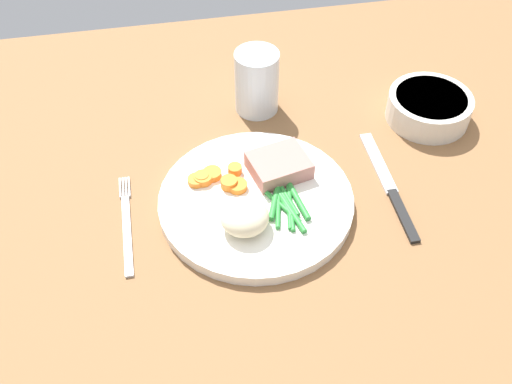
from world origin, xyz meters
TOP-DOWN VIEW (x-y plane):
  - dining_table at (0.00, 0.00)cm, footprint 120.00×90.00cm
  - dinner_plate at (-3.90, -2.02)cm, footprint 25.56×25.56cm
  - meat_portion at (-0.45, 2.01)cm, footprint 8.79×7.83cm
  - mashed_potatoes at (-6.20, -6.62)cm, footprint 6.08×5.96cm
  - carrot_slices at (-8.50, 1.75)cm, footprint 7.67×5.41cm
  - green_beans at (-0.36, -4.05)cm, footprint 5.42×10.02cm
  - fork at (-20.85, -2.28)cm, footprint 1.44×16.60cm
  - knife at (14.51, -2.31)cm, footprint 1.70×20.50cm
  - water_glass at (-0.16, 17.92)cm, footprint 6.65×6.65cm
  - salad_bowl at (24.96, 10.62)cm, footprint 12.43×12.43cm

SIDE VIEW (x-z plane):
  - dining_table at x=0.00cm, z-range 0.00..2.00cm
  - knife at x=14.51cm, z-range 1.88..2.52cm
  - fork at x=-20.85cm, z-range 2.00..2.40cm
  - dinner_plate at x=-3.90cm, z-range 2.00..3.60cm
  - green_beans at x=-0.36cm, z-range 3.55..4.36cm
  - carrot_slices at x=-8.50cm, z-range 3.48..4.75cm
  - salad_bowl at x=24.96cm, z-range 2.26..6.34cm
  - meat_portion at x=-0.45cm, z-range 3.60..6.03cm
  - mashed_potatoes at x=-6.20cm, z-range 3.60..7.33cm
  - water_glass at x=-0.16cm, z-range 1.36..11.19cm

